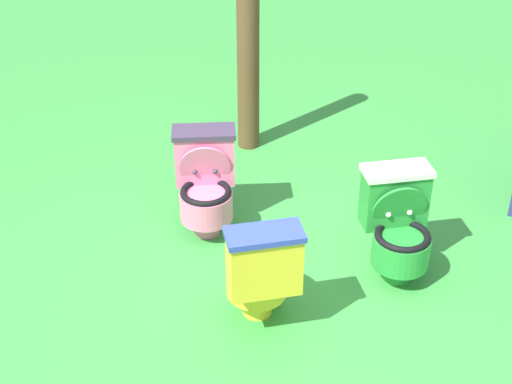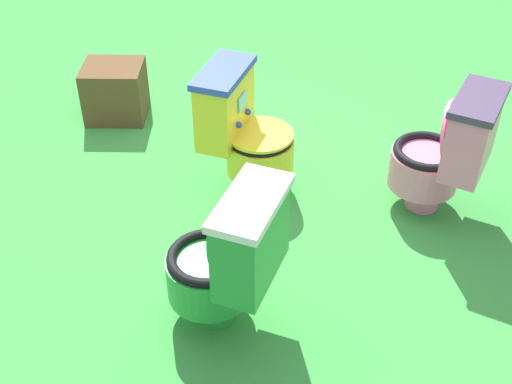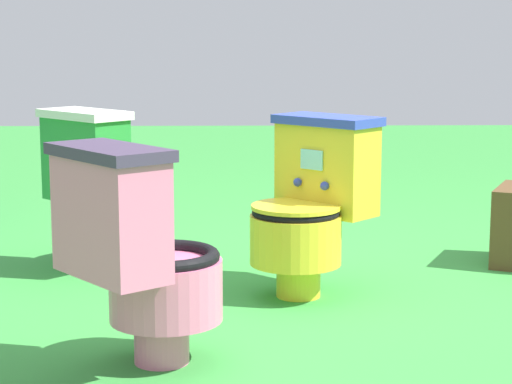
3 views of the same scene
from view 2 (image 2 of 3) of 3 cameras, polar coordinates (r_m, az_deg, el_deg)
name	(u,v)px [view 2 (image 2 of 3)]	position (r m, az deg, el deg)	size (l,w,h in m)	color
ground	(247,184)	(3.82, -0.74, 0.68)	(14.00, 14.00, 0.00)	green
toilet_yellow	(244,132)	(3.59, -1.00, 5.17)	(0.63, 0.63, 0.73)	yellow
toilet_green	(228,259)	(2.80, -2.44, -5.78)	(0.63, 0.63, 0.73)	green
toilet_pink	(446,152)	(3.56, 15.97, 3.30)	(0.62, 0.64, 0.73)	pink
small_crate	(115,91)	(4.47, -12.00, 8.45)	(0.38, 0.34, 0.36)	brown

